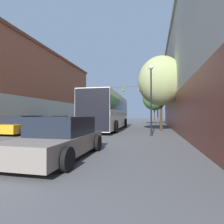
# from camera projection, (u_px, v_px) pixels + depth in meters

# --- Properties ---
(lane_center_line) EXTENTS (0.14, 43.70, 0.01)m
(lane_center_line) POSITION_uv_depth(u_px,v_px,m) (98.00, 129.00, 18.17)
(lane_center_line) COLOR silver
(lane_center_line) RESTS_ON ground_plane
(building_left_brick) EXTENTS (8.92, 19.97, 9.35)m
(building_left_brick) POSITION_uv_depth(u_px,v_px,m) (29.00, 90.00, 23.69)
(building_left_brick) COLOR #995138
(building_left_brick) RESTS_ON ground_plane
(bus) EXTENTS (3.21, 10.94, 3.29)m
(bus) POSITION_uv_depth(u_px,v_px,m) (108.00, 111.00, 17.09)
(bus) COLOR silver
(bus) RESTS_ON ground_plane
(hatchback_foreground) EXTENTS (2.06, 4.18, 1.33)m
(hatchback_foreground) POSITION_uv_depth(u_px,v_px,m) (61.00, 138.00, 5.80)
(hatchback_foreground) COLOR slate
(hatchback_foreground) RESTS_ON ground_plane
(parked_car_left_near) EXTENTS (2.31, 4.76, 1.33)m
(parked_car_left_near) POSITION_uv_depth(u_px,v_px,m) (56.00, 122.00, 18.15)
(parked_car_left_near) COLOR slate
(parked_car_left_near) RESTS_ON ground_plane
(parked_car_left_mid) EXTENTS (2.11, 4.17, 1.36)m
(parked_car_left_mid) POSITION_uv_depth(u_px,v_px,m) (24.00, 125.00, 13.16)
(parked_car_left_mid) COLOR orange
(parked_car_left_mid) RESTS_ON ground_plane
(parked_car_left_far) EXTENTS (2.34, 4.57, 1.38)m
(parked_car_left_far) POSITION_uv_depth(u_px,v_px,m) (103.00, 119.00, 34.28)
(parked_car_left_far) COLOR silver
(parked_car_left_far) RESTS_ON ground_plane
(parked_car_left_distant) EXTENTS (2.27, 4.66, 1.22)m
(parked_car_left_distant) POSITION_uv_depth(u_px,v_px,m) (84.00, 121.00, 24.81)
(parked_car_left_distant) COLOR #285633
(parked_car_left_distant) RESTS_ON ground_plane
(traffic_signal_gantry) EXTENTS (9.88, 0.36, 6.56)m
(traffic_signal_gantry) POSITION_uv_depth(u_px,v_px,m) (137.00, 94.00, 29.07)
(traffic_signal_gantry) COLOR #514C47
(traffic_signal_gantry) RESTS_ON ground_plane
(street_lamp) EXTENTS (0.33, 0.33, 4.79)m
(street_lamp) POSITION_uv_depth(u_px,v_px,m) (151.00, 94.00, 11.72)
(street_lamp) COLOR black
(street_lamp) RESTS_ON ground_plane
(street_tree_near) EXTENTS (3.99, 3.59, 6.63)m
(street_tree_near) POSITION_uv_depth(u_px,v_px,m) (161.00, 81.00, 15.44)
(street_tree_near) COLOR #3D2D1E
(street_tree_near) RESTS_ON ground_plane
(street_tree_far) EXTENTS (3.65, 3.29, 6.16)m
(street_tree_far) POSITION_uv_depth(u_px,v_px,m) (154.00, 98.00, 27.10)
(street_tree_far) COLOR #4C3823
(street_tree_far) RESTS_ON ground_plane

